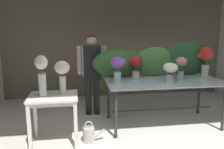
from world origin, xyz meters
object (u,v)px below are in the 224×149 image
(vase_rosy_freesia, at_px, (181,65))
(vase_scarlet_snapdragons, at_px, (206,58))
(vase_violet_roses, at_px, (118,67))
(vase_white_roses_tall, at_px, (42,73))
(vase_crimson_ranunculus, at_px, (136,65))
(display_table_glass, at_px, (163,86))
(florist, at_px, (92,67))
(vase_cream_lisianthus_tall, at_px, (62,73))
(watering_can, at_px, (89,134))
(side_table_white, at_px, (54,102))
(vase_ivory_hydrangea, at_px, (170,70))

(vase_rosy_freesia, distance_m, vase_scarlet_snapdragons, 0.62)
(vase_violet_roses, bearing_deg, vase_white_roses_tall, -165.24)
(vase_crimson_ranunculus, height_order, vase_violet_roses, vase_violet_roses)
(display_table_glass, height_order, florist, florist)
(vase_rosy_freesia, distance_m, vase_cream_lisianthus_tall, 2.09)
(vase_rosy_freesia, height_order, watering_can, vase_rosy_freesia)
(side_table_white, bearing_deg, vase_violet_roses, 16.68)
(display_table_glass, bearing_deg, watering_can, -160.62)
(vase_crimson_ranunculus, relative_size, vase_violet_roses, 0.91)
(vase_crimson_ranunculus, xyz_separation_m, vase_violet_roses, (-0.38, -0.26, 0.03))
(florist, bearing_deg, watering_can, -96.87)
(side_table_white, bearing_deg, vase_ivory_hydrangea, 7.16)
(vase_violet_roses, distance_m, vase_scarlet_snapdragons, 1.77)
(vase_rosy_freesia, bearing_deg, vase_white_roses_tall, -169.93)
(vase_rosy_freesia, relative_size, vase_ivory_hydrangea, 1.20)
(vase_rosy_freesia, distance_m, vase_white_roses_tall, 2.39)
(display_table_glass, height_order, watering_can, display_table_glass)
(display_table_glass, bearing_deg, vase_white_roses_tall, -168.52)
(vase_violet_roses, height_order, vase_white_roses_tall, vase_white_roses_tall)
(display_table_glass, bearing_deg, vase_cream_lisianthus_tall, -168.55)
(vase_ivory_hydrangea, distance_m, vase_scarlet_snapdragons, 0.94)
(side_table_white, distance_m, vase_violet_roses, 1.18)
(vase_scarlet_snapdragons, bearing_deg, side_table_white, -167.49)
(vase_rosy_freesia, relative_size, vase_white_roses_tall, 0.68)
(side_table_white, distance_m, vase_white_roses_tall, 0.47)
(vase_cream_lisianthus_tall, bearing_deg, vase_rosy_freesia, 9.84)
(vase_scarlet_snapdragons, xyz_separation_m, vase_cream_lisianthus_tall, (-2.64, -0.56, -0.08))
(florist, bearing_deg, display_table_glass, -29.24)
(display_table_glass, xyz_separation_m, vase_crimson_ranunculus, (-0.48, 0.16, 0.37))
(vase_violet_roses, distance_m, vase_white_roses_tall, 1.22)
(florist, bearing_deg, vase_crimson_ranunculus, -35.06)
(watering_can, bearing_deg, florist, 83.13)
(florist, distance_m, vase_white_roses_tall, 1.37)
(vase_rosy_freesia, bearing_deg, florist, 156.05)
(vase_scarlet_snapdragons, bearing_deg, vase_white_roses_tall, -168.08)
(side_table_white, height_order, vase_cream_lisianthus_tall, vase_cream_lisianthus_tall)
(vase_cream_lisianthus_tall, height_order, watering_can, vase_cream_lisianthus_tall)
(display_table_glass, distance_m, vase_crimson_ranunculus, 0.62)
(vase_violet_roses, distance_m, vase_cream_lisianthus_tall, 0.93)
(display_table_glass, distance_m, watering_can, 1.57)
(vase_ivory_hydrangea, bearing_deg, vase_scarlet_snapdragons, 23.82)
(vase_scarlet_snapdragons, height_order, vase_white_roses_tall, vase_scarlet_snapdragons)
(vase_violet_roses, relative_size, vase_white_roses_tall, 0.75)
(vase_scarlet_snapdragons, relative_size, watering_can, 1.61)
(side_table_white, relative_size, vase_white_roses_tall, 1.24)
(vase_violet_roses, relative_size, watering_can, 1.30)
(side_table_white, relative_size, vase_cream_lisianthus_tall, 1.48)
(florist, xyz_separation_m, vase_scarlet_snapdragons, (2.12, -0.48, 0.20))
(vase_cream_lisianthus_tall, bearing_deg, vase_white_roses_tall, -168.30)
(vase_rosy_freesia, bearing_deg, vase_crimson_ranunculus, 168.79)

